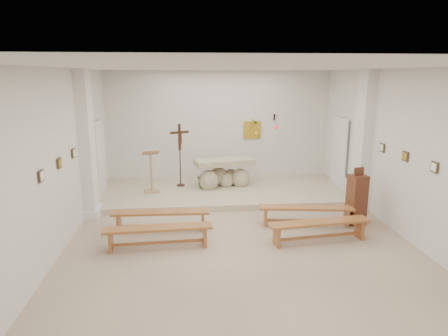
{
  "coord_description": "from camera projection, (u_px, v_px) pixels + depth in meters",
  "views": [
    {
      "loc": [
        -1.04,
        -7.51,
        3.37
      ],
      "look_at": [
        -0.17,
        1.6,
        1.22
      ],
      "focal_mm": 32.0,
      "sensor_mm": 36.0,
      "label": 1
    }
  ],
  "objects": [
    {
      "name": "ceiling",
      "position": [
        242.0,
        68.0,
        7.34
      ],
      "size": [
        7.0,
        10.0,
        0.02
      ],
      "primitive_type": "cube",
      "color": "silver",
      "rests_on": "wall_back"
    },
    {
      "name": "sanctuary_platform",
      "position": [
        224.0,
        191.0,
        11.52
      ],
      "size": [
        6.98,
        3.0,
        0.15
      ],
      "primitive_type": "cube",
      "color": "beige",
      "rests_on": "ground"
    },
    {
      "name": "station_frame_right_rear",
      "position": [
        382.0,
        148.0,
        9.23
      ],
      "size": [
        0.03,
        0.2,
        0.2
      ],
      "primitive_type": "cube",
      "color": "#46351E",
      "rests_on": "wall_right"
    },
    {
      "name": "bench_right_second",
      "position": [
        319.0,
        226.0,
        8.17
      ],
      "size": [
        2.15,
        0.6,
        0.45
      ],
      "rotation": [
        0.0,
        0.0,
        0.12
      ],
      "color": "#A95A31",
      "rests_on": "ground"
    },
    {
      "name": "wall_left",
      "position": [
        55.0,
        164.0,
        7.42
      ],
      "size": [
        0.02,
        10.0,
        3.5
      ],
      "primitive_type": "cube",
      "color": "silver",
      "rests_on": "ground"
    },
    {
      "name": "wall_back",
      "position": [
        219.0,
        127.0,
        12.58
      ],
      "size": [
        7.0,
        0.02,
        3.5
      ],
      "primitive_type": "cube",
      "color": "silver",
      "rests_on": "ground"
    },
    {
      "name": "sanctuary_lamp",
      "position": [
        276.0,
        126.0,
        12.45
      ],
      "size": [
        0.11,
        0.36,
        0.44
      ],
      "color": "black",
      "rests_on": "wall_back"
    },
    {
      "name": "radiator_left",
      "position": [
        96.0,
        197.0,
        10.38
      ],
      "size": [
        0.1,
        0.85,
        0.52
      ],
      "primitive_type": "cube",
      "color": "silver",
      "rests_on": "ground"
    },
    {
      "name": "lectern",
      "position": [
        151.0,
        171.0,
        11.06
      ],
      "size": [
        0.52,
        0.46,
        1.25
      ],
      "rotation": [
        0.0,
        0.0,
        0.25
      ],
      "color": "tan",
      "rests_on": "sanctuary_platform"
    },
    {
      "name": "crucifix_stand",
      "position": [
        180.0,
        150.0,
        11.6
      ],
      "size": [
        0.53,
        0.25,
        1.84
      ],
      "rotation": [
        0.0,
        0.0,
        0.38
      ],
      "color": "#3B2113",
      "rests_on": "sanctuary_platform"
    },
    {
      "name": "donation_pedestal",
      "position": [
        357.0,
        199.0,
        9.14
      ],
      "size": [
        0.42,
        0.42,
        1.33
      ],
      "rotation": [
        0.0,
        0.0,
        0.19
      ],
      "color": "#542D18",
      "rests_on": "ground"
    },
    {
      "name": "station_frame_left_front",
      "position": [
        41.0,
        176.0,
        6.65
      ],
      "size": [
        0.03,
        0.2,
        0.2
      ],
      "primitive_type": "cube",
      "color": "#46351E",
      "rests_on": "wall_left"
    },
    {
      "name": "station_frame_left_mid",
      "position": [
        59.0,
        163.0,
        7.62
      ],
      "size": [
        0.03,
        0.2,
        0.2
      ],
      "primitive_type": "cube",
      "color": "#46351E",
      "rests_on": "wall_left"
    },
    {
      "name": "pilaster_left",
      "position": [
        87.0,
        145.0,
        9.37
      ],
      "size": [
        0.26,
        0.55,
        3.5
      ],
      "primitive_type": "cube",
      "color": "white",
      "rests_on": "ground"
    },
    {
      "name": "wall_right",
      "position": [
        412.0,
        157.0,
        8.06
      ],
      "size": [
        0.02,
        10.0,
        3.5
      ],
      "primitive_type": "cube",
      "color": "silver",
      "rests_on": "ground"
    },
    {
      "name": "station_frame_right_mid",
      "position": [
        405.0,
        156.0,
        8.26
      ],
      "size": [
        0.03,
        0.2,
        0.2
      ],
      "primitive_type": "cube",
      "color": "#46351E",
      "rests_on": "wall_right"
    },
    {
      "name": "station_frame_left_rear",
      "position": [
        74.0,
        153.0,
        8.59
      ],
      "size": [
        0.03,
        0.2,
        0.2
      ],
      "primitive_type": "cube",
      "color": "#46351E",
      "rests_on": "wall_left"
    },
    {
      "name": "altar",
      "position": [
        224.0,
        175.0,
        11.73
      ],
      "size": [
        1.82,
        0.99,
        0.89
      ],
      "rotation": [
        0.0,
        0.0,
        0.19
      ],
      "color": "beige",
      "rests_on": "sanctuary_platform"
    },
    {
      "name": "station_frame_right_front",
      "position": [
        434.0,
        167.0,
        7.29
      ],
      "size": [
        0.03,
        0.2,
        0.2
      ],
      "primitive_type": "cube",
      "color": "#46351E",
      "rests_on": "wall_right"
    },
    {
      "name": "bench_right_front",
      "position": [
        306.0,
        211.0,
        9.06
      ],
      "size": [
        2.15,
        0.62,
        0.45
      ],
      "rotation": [
        0.0,
        0.0,
        -0.13
      ],
      "color": "#A95A31",
      "rests_on": "ground"
    },
    {
      "name": "gold_wall_relief",
      "position": [
        252.0,
        130.0,
        12.67
      ],
      "size": [
        0.55,
        0.04,
        0.55
      ],
      "primitive_type": "cube",
      "color": "gold",
      "rests_on": "wall_back"
    },
    {
      "name": "bench_left_second",
      "position": [
        158.0,
        232.0,
        7.86
      ],
      "size": [
        2.14,
        0.45,
        0.45
      ],
      "rotation": [
        0.0,
        0.0,
        0.05
      ],
      "color": "#A95A31",
      "rests_on": "ground"
    },
    {
      "name": "radiator_right",
      "position": [
        350.0,
        190.0,
        11.01
      ],
      "size": [
        0.1,
        0.85,
        0.52
      ],
      "primitive_type": "cube",
      "color": "silver",
      "rests_on": "ground"
    },
    {
      "name": "bench_left_front",
      "position": [
        161.0,
        216.0,
        8.76
      ],
      "size": [
        2.14,
        0.4,
        0.45
      ],
      "rotation": [
        0.0,
        0.0,
        -0.03
      ],
      "color": "#A95A31",
      "rests_on": "ground"
    },
    {
      "name": "pilaster_right",
      "position": [
        363.0,
        141.0,
        9.99
      ],
      "size": [
        0.26,
        0.55,
        3.5
      ],
      "primitive_type": "cube",
      "color": "white",
      "rests_on": "ground"
    },
    {
      "name": "potted_plant",
      "position": [
        204.0,
        180.0,
        11.51
      ],
      "size": [
        0.53,
        0.49,
        0.48
      ],
      "primitive_type": "imported",
      "rotation": [
        0.0,
        0.0,
        0.31
      ],
      "color": "#245120",
      "rests_on": "sanctuary_platform"
    },
    {
      "name": "ground",
      "position": [
        240.0,
        244.0,
        8.14
      ],
      "size": [
        7.0,
        10.0,
        0.0
      ],
      "primitive_type": "cube",
      "color": "#CBB092",
      "rests_on": "ground"
    }
  ]
}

